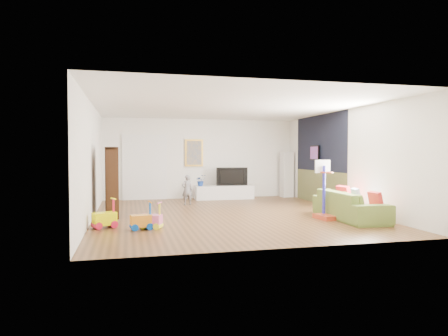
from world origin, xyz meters
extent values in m
cube|color=brown|center=(0.00, 0.00, 0.00)|extent=(6.50, 7.50, 0.00)
cube|color=white|center=(0.00, 0.00, 2.70)|extent=(6.50, 7.50, 0.00)
cube|color=white|center=(0.00, 3.75, 1.35)|extent=(6.50, 0.00, 2.70)
cube|color=silver|center=(0.00, -3.75, 1.35)|extent=(6.50, 0.00, 2.70)
cube|color=white|center=(-3.25, 0.00, 1.35)|extent=(0.00, 7.50, 2.70)
cube|color=white|center=(3.25, 0.00, 1.35)|extent=(0.00, 7.50, 2.70)
cube|color=black|center=(3.23, 1.40, 1.85)|extent=(0.01, 3.20, 1.70)
cube|color=brown|center=(3.23, 1.40, 0.50)|extent=(0.01, 3.20, 1.00)
cube|color=white|center=(-1.90, 3.71, 1.05)|extent=(1.45, 0.06, 2.10)
cube|color=gold|center=(-0.25, 3.71, 1.55)|extent=(0.62, 0.06, 0.92)
cube|color=#7F3F8C|center=(3.17, 1.60, 1.55)|extent=(0.04, 0.56, 0.46)
cube|color=silver|center=(0.69, 3.21, 0.23)|extent=(1.96, 0.51, 0.46)
cube|color=silver|center=(2.99, 3.37, 0.79)|extent=(0.39, 0.39, 1.59)
cube|color=#331B0C|center=(-2.83, 0.37, 0.84)|extent=(0.37, 1.16, 1.68)
imported|color=olive|center=(2.58, -1.40, 0.33)|extent=(0.97, 2.27, 0.65)
cube|color=#BA4023|center=(2.08, -1.28, 0.69)|extent=(0.55, 0.64, 1.39)
cube|color=#F0F400|center=(-2.92, -1.25, 0.30)|extent=(0.53, 0.43, 0.60)
cube|color=orange|center=(-2.19, -1.60, 0.28)|extent=(0.46, 0.33, 0.56)
cube|color=#E55E99|center=(-1.99, -1.55, 0.27)|extent=(0.47, 0.40, 0.54)
imported|color=slate|center=(-0.74, 2.02, 0.45)|extent=(0.36, 0.26, 0.89)
imported|color=black|center=(0.96, 3.28, 0.76)|extent=(1.06, 0.26, 0.61)
imported|color=navy|center=(-0.11, 3.22, 0.64)|extent=(0.39, 0.35, 0.37)
cube|color=red|center=(2.80, -2.08, 0.52)|extent=(0.12, 0.37, 0.36)
cube|color=white|center=(2.78, -1.36, 0.52)|extent=(0.20, 0.40, 0.39)
cube|color=red|center=(2.82, -0.74, 0.52)|extent=(0.17, 0.42, 0.40)
camera|label=1|loc=(-2.44, -9.71, 1.53)|focal=32.00mm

